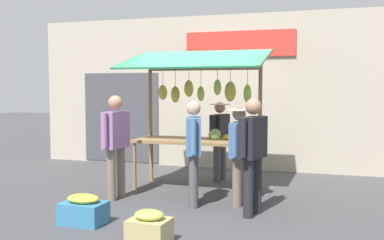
{
  "coord_description": "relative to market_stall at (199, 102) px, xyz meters",
  "views": [
    {
      "loc": [
        -2.3,
        7.64,
        1.8
      ],
      "look_at": [
        0.0,
        0.3,
        1.25
      ],
      "focal_mm": 42.16,
      "sensor_mm": 36.0,
      "label": 1
    }
  ],
  "objects": [
    {
      "name": "vendor_with_sunhat",
      "position": [
        -0.22,
        -0.69,
        -0.66
      ],
      "size": [
        0.39,
        0.65,
        1.53
      ],
      "rotation": [
        0.0,
        0.0,
        1.36
      ],
      "color": "#4C4C51",
      "rests_on": "ground"
    },
    {
      "name": "ground_plane",
      "position": [
        0.02,
        0.06,
        -1.55
      ],
      "size": [
        40.0,
        40.0,
        0.0
      ],
      "primitive_type": "plane",
      "color": "#424244"
    },
    {
      "name": "shopper_in_grey_tee",
      "position": [
        -0.93,
        0.96,
        -0.67
      ],
      "size": [
        0.39,
        0.66,
        1.51
      ],
      "rotation": [
        0.0,
        0.0,
        -1.59
      ],
      "color": "#726656",
      "rests_on": "ground"
    },
    {
      "name": "shopper_in_striped_shirt",
      "position": [
        1.04,
        1.19,
        -0.57
      ],
      "size": [
        0.27,
        0.71,
        1.68
      ],
      "rotation": [
        0.0,
        0.0,
        -1.68
      ],
      "color": "#726656",
      "rests_on": "ground"
    },
    {
      "name": "market_stall",
      "position": [
        0.0,
        0.0,
        0.0
      ],
      "size": [
        2.5,
        1.46,
        2.5
      ],
      "color": "olive",
      "rests_on": "ground"
    },
    {
      "name": "street_backdrop",
      "position": [
        0.06,
        -2.14,
        0.15
      ],
      "size": [
        9.0,
        0.3,
        3.4
      ],
      "color": "#B2A893",
      "rests_on": "ground"
    },
    {
      "name": "produce_crate_near",
      "position": [
        -0.28,
        2.97,
        -1.37
      ],
      "size": [
        0.49,
        0.41,
        0.39
      ],
      "color": "tan",
      "rests_on": "ground"
    },
    {
      "name": "shopper_with_shopping_bag",
      "position": [
        -1.23,
        1.47,
        -0.59
      ],
      "size": [
        0.35,
        0.68,
        1.65
      ],
      "rotation": [
        0.0,
        0.0,
        -1.85
      ],
      "color": "#232328",
      "rests_on": "ground"
    },
    {
      "name": "shopper_with_ponytail",
      "position": [
        -0.28,
        1.23,
        -0.63
      ],
      "size": [
        0.35,
        0.66,
        1.6
      ],
      "rotation": [
        0.0,
        0.0,
        -1.27
      ],
      "color": "#4C4C51",
      "rests_on": "ground"
    },
    {
      "name": "produce_crate_side",
      "position": [
        0.84,
        2.54,
        -1.37
      ],
      "size": [
        0.6,
        0.42,
        0.4
      ],
      "color": "teal",
      "rests_on": "ground"
    }
  ]
}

